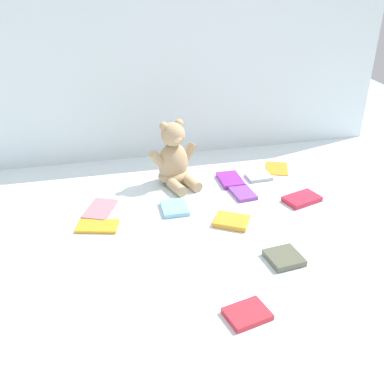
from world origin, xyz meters
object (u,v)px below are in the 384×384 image
Objects in this scene: book_case_1 at (302,199)px; book_case_2 at (230,180)px; book_case_9 at (100,210)px; book_case_3 at (232,221)px; teddy_bear at (174,160)px; book_case_7 at (284,258)px; book_case_0 at (277,168)px; book_case_6 at (247,314)px; book_case_5 at (242,192)px; book_case_4 at (175,208)px; book_case_8 at (98,226)px; book_case_10 at (259,177)px.

book_case_1 reaches higher than book_case_2.
book_case_9 is at bearing -167.89° from book_case_2.
book_case_3 is at bearing -106.86° from book_case_2.
teddy_bear is 0.60m from book_case_7.
book_case_3 is 0.81× the size of book_case_9.
teddy_bear reaches higher than book_case_0.
book_case_1 reaches higher than book_case_3.
book_case_2 is at bearing -27.19° from book_case_6.
book_case_1 is 0.21m from book_case_5.
book_case_8 is at bearing -167.84° from book_case_4.
book_case_9 is (-0.32, 0.58, -0.00)m from book_case_6.
book_case_6 is at bearing 49.10° from book_case_8.
book_case_2 is 1.30× the size of book_case_7.
book_case_8 is at bearing -69.29° from book_case_3.
book_case_1 is 1.06× the size of book_case_5.
book_case_2 is 0.72m from book_case_6.
teddy_bear is 0.75m from book_case_6.
book_case_0 is at bearing -15.23° from teddy_bear.
book_case_0 is 0.27m from book_case_5.
book_case_3 is 0.21m from book_case_5.
book_case_5 is at bearing -30.65° from book_case_6.
book_case_2 is 0.51m from book_case_9.
book_case_5 is at bearing 45.09° from book_case_1.
book_case_6 is at bearing -50.10° from book_case_7.
book_case_8 is 0.10m from book_case_9.
book_case_3 is (-0.08, -0.28, 0.00)m from book_case_2.
book_case_0 is at bearing -146.14° from book_case_5.
teddy_bear is at bearing 144.96° from book_case_8.
teddy_bear is 0.23m from book_case_2.
teddy_bear is 1.86× the size of book_case_8.
book_case_6 is at bearing 125.29° from book_case_1.
book_case_5 and book_case_10 have the same top height.
book_case_8 is at bearing -157.84° from book_case_2.
book_case_2 is at bearing 38.19° from book_case_0.
book_case_6 is 0.59m from book_case_8.
book_case_0 is at bearing 16.55° from book_case_2.
book_case_4 reaches higher than book_case_5.
book_case_4 is 0.78× the size of book_case_9.
teddy_bear is 0.41m from book_case_8.
book_case_7 is (0.09, -0.22, 0.00)m from book_case_3.
book_case_0 is 0.95× the size of book_case_8.
book_case_0 is 0.52m from book_case_4.
book_case_5 is (0.10, 0.18, -0.00)m from book_case_3.
teddy_bear reaches higher than book_case_4.
book_case_5 is at bearing 24.66° from book_case_9.
book_case_3 is at bearing 94.62° from book_case_8.
teddy_bear is 1.94× the size of book_case_1.
book_case_5 is 0.87× the size of book_case_9.
book_case_4 is at bearing -147.80° from book_case_2.
book_case_7 is (-0.20, -0.31, 0.00)m from book_case_1.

